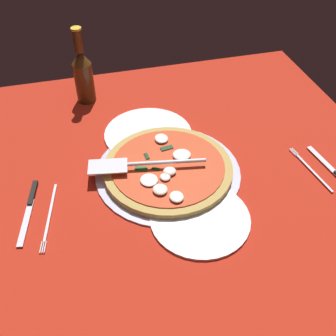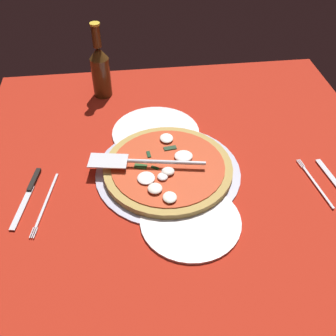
# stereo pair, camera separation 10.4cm
# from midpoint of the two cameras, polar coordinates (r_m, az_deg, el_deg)

# --- Properties ---
(ground_plane) EXTENTS (1.11, 1.11, 0.01)m
(ground_plane) POSITION_cam_midpoint_polar(r_m,az_deg,el_deg) (1.06, -0.42, -0.89)
(ground_plane) COLOR #A62213
(checker_pattern) EXTENTS (1.11, 1.11, 0.00)m
(checker_pattern) POSITION_cam_midpoint_polar(r_m,az_deg,el_deg) (1.06, -0.42, -0.71)
(checker_pattern) COLOR silver
(checker_pattern) RESTS_ON ground_plane
(pizza_pan) EXTENTS (0.38, 0.38, 0.01)m
(pizza_pan) POSITION_cam_midpoint_polar(r_m,az_deg,el_deg) (1.05, -2.83, -0.70)
(pizza_pan) COLOR #ACADC4
(pizza_pan) RESTS_ON ground_plane
(dinner_plate_left) EXTENTS (0.23, 0.23, 0.01)m
(dinner_plate_left) POSITION_cam_midpoint_polar(r_m,az_deg,el_deg) (0.94, 1.36, -7.31)
(dinner_plate_left) COLOR silver
(dinner_plate_left) RESTS_ON ground_plane
(dinner_plate_right) EXTENTS (0.25, 0.25, 0.01)m
(dinner_plate_right) POSITION_cam_midpoint_polar(r_m,az_deg,el_deg) (1.18, -5.37, 4.68)
(dinner_plate_right) COLOR white
(dinner_plate_right) RESTS_ON ground_plane
(pizza) EXTENTS (0.33, 0.33, 0.03)m
(pizza) POSITION_cam_midpoint_polar(r_m,az_deg,el_deg) (1.04, -2.87, -0.15)
(pizza) COLOR #B09048
(pizza) RESTS_ON pizza_pan
(pizza_server) EXTENTS (0.08, 0.30, 0.01)m
(pizza_server) POSITION_cam_midpoint_polar(r_m,az_deg,el_deg) (1.02, -6.84, 0.45)
(pizza_server) COLOR silver
(pizza_server) RESTS_ON pizza
(place_setting_near) EXTENTS (0.21, 0.14, 0.01)m
(place_setting_near) POSITION_cam_midpoint_polar(r_m,az_deg,el_deg) (1.11, 18.53, -0.60)
(place_setting_near) COLOR white
(place_setting_near) RESTS_ON ground_plane
(place_setting_far) EXTENTS (0.23, 0.15, 0.01)m
(place_setting_far) POSITION_cam_midpoint_polar(r_m,az_deg,el_deg) (1.02, -20.58, -5.99)
(place_setting_far) COLOR silver
(place_setting_far) RESTS_ON ground_plane
(beer_bottle) EXTENTS (0.06, 0.06, 0.24)m
(beer_bottle) POSITION_cam_midpoint_polar(r_m,az_deg,el_deg) (1.31, -14.18, 12.60)
(beer_bottle) COLOR #472C11
(beer_bottle) RESTS_ON ground_plane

